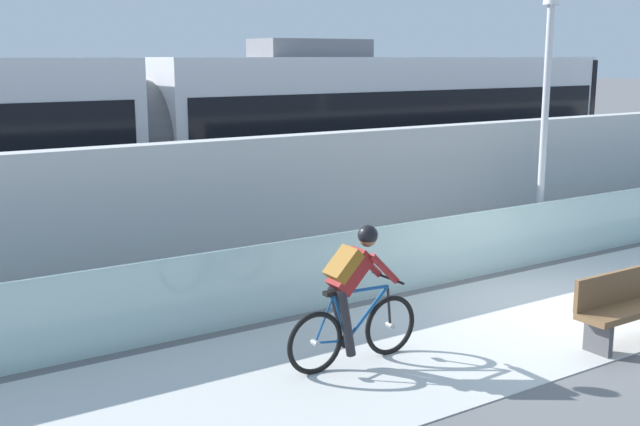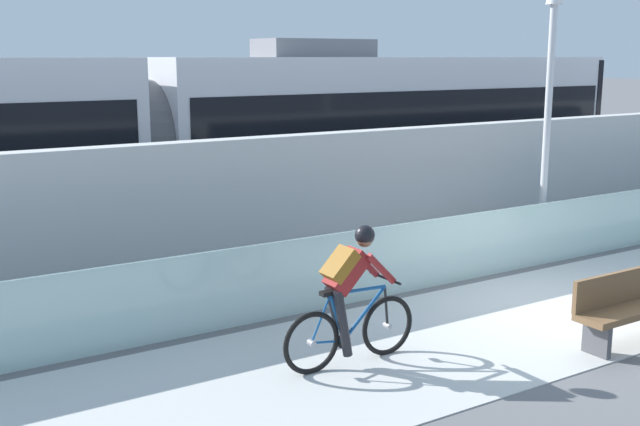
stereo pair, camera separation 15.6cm
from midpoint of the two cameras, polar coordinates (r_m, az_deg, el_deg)
ground_plane at (r=11.38m, az=16.91°, el=-6.79°), size 200.00×200.00×0.00m
bike_path_deck at (r=11.38m, az=16.91°, el=-6.76°), size 32.00×3.20×0.01m
glass_parapet at (r=12.44m, az=10.53°, el=-2.40°), size 32.00×0.05×1.06m
concrete_barrier_wall at (r=13.64m, az=5.41°, el=1.53°), size 32.00×0.36×2.25m
tram_rail_near at (r=15.84m, az=-0.27°, el=-1.17°), size 32.00×0.08×0.01m
tram_rail_far at (r=17.04m, az=-2.90°, el=-0.28°), size 32.00×0.08×0.01m
tram at (r=14.61m, az=-13.65°, el=4.95°), size 22.56×2.54×3.81m
cyclist_on_bike at (r=8.79m, az=1.99°, el=-6.21°), size 1.77×0.58×1.61m
lamp_post_antenna at (r=13.72m, az=16.09°, el=10.29°), size 0.28×0.28×5.20m
bench at (r=10.21m, az=21.23°, el=-6.36°), size 1.60×0.45×0.89m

